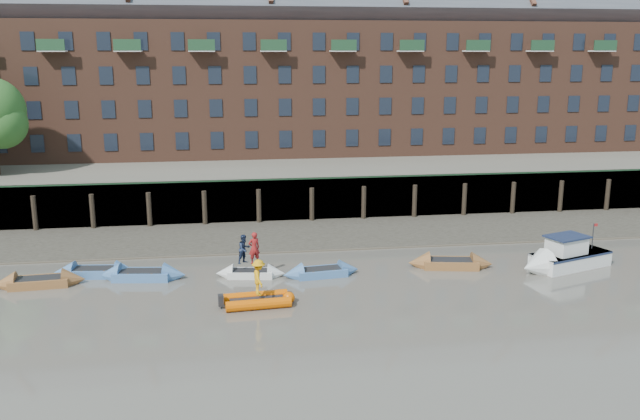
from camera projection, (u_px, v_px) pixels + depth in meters
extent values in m
plane|color=#5C574F|center=(331.00, 342.00, 30.14)|extent=(220.00, 220.00, 0.00)
cube|color=#3D382F|center=(291.00, 235.00, 47.48)|extent=(110.00, 8.00, 0.50)
cube|color=#4C4336|center=(296.00, 249.00, 44.20)|extent=(110.00, 1.60, 0.10)
cube|color=#2D2A26|center=(285.00, 200.00, 51.35)|extent=(110.00, 0.80, 3.20)
cylinder|color=black|center=(34.00, 214.00, 48.29)|extent=(0.36, 0.36, 2.60)
cylinder|color=black|center=(92.00, 212.00, 48.85)|extent=(0.36, 0.36, 2.60)
cylinder|color=black|center=(149.00, 210.00, 49.40)|extent=(0.36, 0.36, 2.60)
cylinder|color=black|center=(205.00, 208.00, 49.96)|extent=(0.36, 0.36, 2.60)
cylinder|color=black|center=(259.00, 206.00, 50.51)|extent=(0.36, 0.36, 2.60)
cylinder|color=black|center=(312.00, 205.00, 51.07)|extent=(0.36, 0.36, 2.60)
cylinder|color=black|center=(364.00, 203.00, 51.62)|extent=(0.36, 0.36, 2.60)
cylinder|color=black|center=(415.00, 201.00, 52.18)|extent=(0.36, 0.36, 2.60)
cylinder|color=black|center=(464.00, 200.00, 52.73)|extent=(0.36, 0.36, 2.60)
cylinder|color=black|center=(513.00, 198.00, 53.29)|extent=(0.36, 0.36, 2.60)
cylinder|color=black|center=(561.00, 197.00, 53.84)|extent=(0.36, 0.36, 2.60)
cylinder|color=black|center=(607.00, 195.00, 54.40)|extent=(0.36, 0.36, 2.60)
cube|color=#264C2D|center=(285.00, 179.00, 50.68)|extent=(110.00, 0.06, 0.10)
cube|color=#5E594D|center=(272.00, 169.00, 64.45)|extent=(110.00, 28.00, 3.20)
cube|color=brown|center=(269.00, 88.00, 63.66)|extent=(80.00, 10.00, 12.00)
cube|color=#42444C|center=(268.00, 8.00, 62.00)|extent=(80.60, 15.56, 15.56)
cube|color=black|center=(0.00, 144.00, 56.60)|extent=(1.10, 0.12, 1.50)
cube|color=black|center=(37.00, 144.00, 57.01)|extent=(1.10, 0.12, 1.50)
cube|color=black|center=(74.00, 143.00, 57.43)|extent=(1.10, 0.12, 1.50)
cube|color=black|center=(111.00, 142.00, 57.85)|extent=(1.10, 0.12, 1.50)
cube|color=black|center=(147.00, 142.00, 58.26)|extent=(1.10, 0.12, 1.50)
cube|color=black|center=(182.00, 141.00, 58.68)|extent=(1.10, 0.12, 1.50)
cube|color=black|center=(217.00, 140.00, 59.10)|extent=(1.10, 0.12, 1.50)
cube|color=black|center=(252.00, 140.00, 59.51)|extent=(1.10, 0.12, 1.50)
cube|color=black|center=(285.00, 139.00, 59.93)|extent=(1.10, 0.12, 1.50)
cube|color=black|center=(319.00, 138.00, 60.35)|extent=(1.10, 0.12, 1.50)
cube|color=black|center=(352.00, 138.00, 60.76)|extent=(1.10, 0.12, 1.50)
cube|color=black|center=(385.00, 137.00, 61.18)|extent=(1.10, 0.12, 1.50)
cube|color=black|center=(417.00, 137.00, 61.60)|extent=(1.10, 0.12, 1.50)
cube|color=black|center=(448.00, 136.00, 62.01)|extent=(1.10, 0.12, 1.50)
cube|color=black|center=(480.00, 135.00, 62.43)|extent=(1.10, 0.12, 1.50)
cube|color=black|center=(511.00, 135.00, 62.84)|extent=(1.10, 0.12, 1.50)
cube|color=black|center=(541.00, 134.00, 63.26)|extent=(1.10, 0.12, 1.50)
cube|color=black|center=(571.00, 134.00, 63.68)|extent=(1.10, 0.12, 1.50)
cube|color=black|center=(601.00, 133.00, 64.09)|extent=(1.10, 0.12, 1.50)
cube|color=black|center=(630.00, 133.00, 64.51)|extent=(1.10, 0.12, 1.50)
cube|color=black|center=(34.00, 110.00, 56.37)|extent=(1.10, 0.12, 1.50)
cube|color=black|center=(72.00, 110.00, 56.79)|extent=(1.10, 0.12, 1.50)
cube|color=black|center=(108.00, 109.00, 57.20)|extent=(1.10, 0.12, 1.50)
cube|color=black|center=(145.00, 109.00, 57.62)|extent=(1.10, 0.12, 1.50)
cube|color=black|center=(181.00, 108.00, 58.04)|extent=(1.10, 0.12, 1.50)
cube|color=black|center=(216.00, 108.00, 58.45)|extent=(1.10, 0.12, 1.50)
cube|color=black|center=(251.00, 108.00, 58.87)|extent=(1.10, 0.12, 1.50)
cube|color=black|center=(285.00, 107.00, 59.29)|extent=(1.10, 0.12, 1.50)
cube|color=black|center=(319.00, 107.00, 59.70)|extent=(1.10, 0.12, 1.50)
cube|color=black|center=(352.00, 106.00, 60.12)|extent=(1.10, 0.12, 1.50)
cube|color=black|center=(385.00, 106.00, 60.53)|extent=(1.10, 0.12, 1.50)
cube|color=black|center=(418.00, 106.00, 60.95)|extent=(1.10, 0.12, 1.50)
cube|color=black|center=(450.00, 105.00, 61.37)|extent=(1.10, 0.12, 1.50)
cube|color=black|center=(481.00, 105.00, 61.78)|extent=(1.10, 0.12, 1.50)
cube|color=black|center=(512.00, 105.00, 62.20)|extent=(1.10, 0.12, 1.50)
cube|color=black|center=(543.00, 104.00, 62.62)|extent=(1.10, 0.12, 1.50)
cube|color=black|center=(574.00, 104.00, 63.03)|extent=(1.10, 0.12, 1.50)
cube|color=black|center=(604.00, 103.00, 63.45)|extent=(1.10, 0.12, 1.50)
cube|color=black|center=(633.00, 103.00, 63.87)|extent=(1.10, 0.12, 1.50)
cube|color=black|center=(31.00, 76.00, 55.73)|extent=(1.10, 0.12, 1.50)
cube|color=black|center=(69.00, 76.00, 56.14)|extent=(1.10, 0.12, 1.50)
cube|color=black|center=(106.00, 76.00, 56.56)|extent=(1.10, 0.12, 1.50)
cube|color=black|center=(143.00, 75.00, 56.98)|extent=(1.10, 0.12, 1.50)
cube|color=black|center=(179.00, 75.00, 57.39)|extent=(1.10, 0.12, 1.50)
cube|color=black|center=(215.00, 75.00, 57.81)|extent=(1.10, 0.12, 1.50)
cube|color=black|center=(250.00, 75.00, 58.23)|extent=(1.10, 0.12, 1.50)
cube|color=black|center=(285.00, 75.00, 58.64)|extent=(1.10, 0.12, 1.50)
cube|color=black|center=(319.00, 75.00, 59.06)|extent=(1.10, 0.12, 1.50)
cube|color=black|center=(353.00, 74.00, 59.47)|extent=(1.10, 0.12, 1.50)
cube|color=black|center=(386.00, 74.00, 59.89)|extent=(1.10, 0.12, 1.50)
cube|color=black|center=(419.00, 74.00, 60.31)|extent=(1.10, 0.12, 1.50)
cube|color=black|center=(451.00, 74.00, 60.72)|extent=(1.10, 0.12, 1.50)
cube|color=black|center=(483.00, 74.00, 61.14)|extent=(1.10, 0.12, 1.50)
cube|color=black|center=(515.00, 74.00, 61.56)|extent=(1.10, 0.12, 1.50)
cube|color=black|center=(546.00, 73.00, 61.97)|extent=(1.10, 0.12, 1.50)
cube|color=black|center=(576.00, 73.00, 62.39)|extent=(1.10, 0.12, 1.50)
cube|color=black|center=(606.00, 73.00, 62.81)|extent=(1.10, 0.12, 1.50)
cube|color=black|center=(636.00, 73.00, 63.22)|extent=(1.10, 0.12, 1.50)
cube|color=black|center=(28.00, 41.00, 55.08)|extent=(1.10, 0.12, 1.50)
cube|color=black|center=(66.00, 41.00, 55.50)|extent=(1.10, 0.12, 1.50)
cube|color=black|center=(104.00, 41.00, 55.92)|extent=(1.10, 0.12, 1.50)
cube|color=black|center=(141.00, 41.00, 56.33)|extent=(1.10, 0.12, 1.50)
cube|color=black|center=(177.00, 41.00, 56.75)|extent=(1.10, 0.12, 1.50)
cube|color=black|center=(214.00, 41.00, 57.16)|extent=(1.10, 0.12, 1.50)
cube|color=black|center=(249.00, 41.00, 57.58)|extent=(1.10, 0.12, 1.50)
cube|color=black|center=(284.00, 41.00, 58.00)|extent=(1.10, 0.12, 1.50)
cube|color=black|center=(319.00, 42.00, 58.41)|extent=(1.10, 0.12, 1.50)
cube|color=black|center=(353.00, 42.00, 58.83)|extent=(1.10, 0.12, 1.50)
cube|color=black|center=(387.00, 42.00, 59.25)|extent=(1.10, 0.12, 1.50)
cube|color=black|center=(420.00, 42.00, 59.66)|extent=(1.10, 0.12, 1.50)
cube|color=black|center=(453.00, 42.00, 60.08)|extent=(1.10, 0.12, 1.50)
cube|color=black|center=(485.00, 42.00, 60.50)|extent=(1.10, 0.12, 1.50)
cube|color=black|center=(517.00, 42.00, 60.91)|extent=(1.10, 0.12, 1.50)
cube|color=black|center=(548.00, 42.00, 61.33)|extent=(1.10, 0.12, 1.50)
cube|color=black|center=(579.00, 42.00, 61.74)|extent=(1.10, 0.12, 1.50)
cube|color=black|center=(609.00, 42.00, 62.16)|extent=(1.10, 0.12, 1.50)
cube|color=black|center=(640.00, 42.00, 62.58)|extent=(1.10, 0.12, 1.50)
cube|color=brown|center=(40.00, 282.00, 37.21)|extent=(3.20, 1.64, 0.48)
cone|color=brown|center=(74.00, 280.00, 37.60)|extent=(1.31, 1.49, 1.40)
cone|color=brown|center=(4.00, 284.00, 36.82)|extent=(1.31, 1.49, 1.40)
cube|color=black|center=(39.00, 278.00, 37.16)|extent=(2.66, 1.25, 0.06)
cube|color=#426DA4|center=(96.00, 272.00, 38.89)|extent=(3.17, 1.69, 0.48)
cone|color=#426DA4|center=(127.00, 272.00, 38.95)|extent=(1.32, 1.49, 1.37)
cone|color=#426DA4|center=(64.00, 272.00, 38.82)|extent=(1.32, 1.49, 1.37)
cube|color=black|center=(95.00, 268.00, 38.84)|extent=(2.63, 1.29, 0.06)
cube|color=#426DA4|center=(142.00, 275.00, 38.36)|extent=(3.32, 1.83, 0.49)
cone|color=#426DA4|center=(175.00, 275.00, 38.38)|extent=(1.41, 1.58, 1.43)
cone|color=#426DA4|center=(110.00, 275.00, 38.35)|extent=(1.41, 1.58, 1.43)
cube|color=black|center=(142.00, 271.00, 38.31)|extent=(2.75, 1.41, 0.06)
cube|color=silver|center=(251.00, 273.00, 38.77)|extent=(2.69, 1.51, 0.40)
cone|color=silver|center=(277.00, 273.00, 38.76)|extent=(1.15, 1.28, 1.15)
cone|color=silver|center=(225.00, 273.00, 38.77)|extent=(1.15, 1.28, 1.15)
cube|color=black|center=(251.00, 270.00, 38.73)|extent=(2.23, 1.16, 0.06)
cube|color=#426DA4|center=(321.00, 272.00, 38.92)|extent=(3.00, 1.62, 0.45)
cone|color=#426DA4|center=(349.00, 270.00, 39.34)|extent=(1.26, 1.41, 1.29)
cone|color=#426DA4|center=(293.00, 275.00, 38.50)|extent=(1.26, 1.41, 1.29)
cube|color=black|center=(321.00, 269.00, 38.87)|extent=(2.49, 1.24, 0.06)
cube|color=brown|center=(450.00, 263.00, 40.42)|extent=(3.43, 2.03, 0.50)
cone|color=brown|center=(482.00, 264.00, 40.33)|extent=(1.50, 1.66, 1.45)
cone|color=brown|center=(419.00, 263.00, 40.50)|extent=(1.50, 1.66, 1.45)
cube|color=black|center=(450.00, 260.00, 40.36)|extent=(2.83, 1.57, 0.06)
cylinder|color=#D65502|center=(256.00, 296.00, 34.95)|extent=(3.32, 0.82, 0.54)
cylinder|color=#D65502|center=(259.00, 304.00, 33.86)|extent=(3.32, 0.82, 0.54)
sphere|color=#D65502|center=(289.00, 298.00, 34.77)|extent=(0.62, 0.62, 0.62)
cube|color=black|center=(257.00, 300.00, 34.41)|extent=(2.81, 1.17, 0.19)
cube|color=silver|center=(570.00, 260.00, 40.51)|extent=(5.25, 3.49, 0.89)
cone|color=silver|center=(535.00, 267.00, 39.22)|extent=(2.23, 2.42, 1.98)
cube|color=#19233F|center=(571.00, 253.00, 40.42)|extent=(5.26, 3.53, 0.12)
cube|color=silver|center=(567.00, 245.00, 40.12)|extent=(2.45, 2.09, 0.99)
cube|color=#19233F|center=(567.00, 237.00, 39.99)|extent=(2.80, 2.38, 0.10)
imported|color=maroon|center=(254.00, 248.00, 38.48)|extent=(0.79, 0.65, 1.86)
imported|color=#19233F|center=(244.00, 249.00, 38.57)|extent=(1.04, 1.02, 1.69)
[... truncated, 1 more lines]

